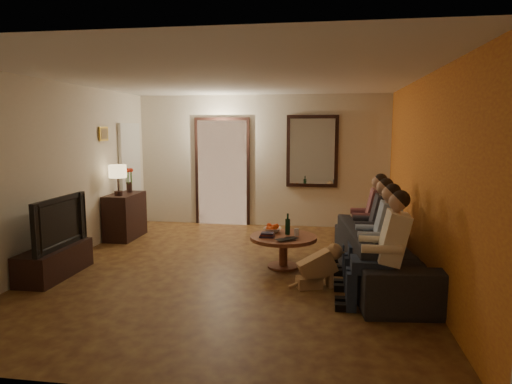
# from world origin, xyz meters

# --- Properties ---
(floor) EXTENTS (5.00, 6.00, 0.01)m
(floor) POSITION_xyz_m (0.00, 0.00, 0.00)
(floor) COLOR #401B11
(floor) RESTS_ON ground
(ceiling) EXTENTS (5.00, 6.00, 0.01)m
(ceiling) POSITION_xyz_m (0.00, 0.00, 2.60)
(ceiling) COLOR white
(ceiling) RESTS_ON back_wall
(back_wall) EXTENTS (5.00, 0.02, 2.60)m
(back_wall) POSITION_xyz_m (0.00, 3.00, 1.30)
(back_wall) COLOR beige
(back_wall) RESTS_ON floor
(front_wall) EXTENTS (5.00, 0.02, 2.60)m
(front_wall) POSITION_xyz_m (0.00, -3.00, 1.30)
(front_wall) COLOR beige
(front_wall) RESTS_ON floor
(left_wall) EXTENTS (0.02, 6.00, 2.60)m
(left_wall) POSITION_xyz_m (-2.50, 0.00, 1.30)
(left_wall) COLOR beige
(left_wall) RESTS_ON floor
(right_wall) EXTENTS (0.02, 6.00, 2.60)m
(right_wall) POSITION_xyz_m (2.50, 0.00, 1.30)
(right_wall) COLOR beige
(right_wall) RESTS_ON floor
(orange_accent) EXTENTS (0.01, 6.00, 2.60)m
(orange_accent) POSITION_xyz_m (2.49, 0.00, 1.30)
(orange_accent) COLOR #C05020
(orange_accent) RESTS_ON right_wall
(kitchen_doorway) EXTENTS (1.00, 0.06, 2.10)m
(kitchen_doorway) POSITION_xyz_m (-0.80, 2.98, 1.05)
(kitchen_doorway) COLOR #FFE0A5
(kitchen_doorway) RESTS_ON floor
(door_trim) EXTENTS (1.12, 0.04, 2.22)m
(door_trim) POSITION_xyz_m (-0.80, 2.97, 1.05)
(door_trim) COLOR black
(door_trim) RESTS_ON floor
(fridge_glimpse) EXTENTS (0.45, 0.03, 1.70)m
(fridge_glimpse) POSITION_xyz_m (-0.55, 2.98, 0.90)
(fridge_glimpse) COLOR silver
(fridge_glimpse) RESTS_ON floor
(mirror_frame) EXTENTS (1.00, 0.05, 1.40)m
(mirror_frame) POSITION_xyz_m (1.00, 2.96, 1.50)
(mirror_frame) COLOR black
(mirror_frame) RESTS_ON back_wall
(mirror_glass) EXTENTS (0.86, 0.02, 1.26)m
(mirror_glass) POSITION_xyz_m (1.00, 2.93, 1.50)
(mirror_glass) COLOR white
(mirror_glass) RESTS_ON back_wall
(white_door) EXTENTS (0.06, 0.85, 2.04)m
(white_door) POSITION_xyz_m (-2.46, 2.30, 1.02)
(white_door) COLOR white
(white_door) RESTS_ON floor
(framed_art) EXTENTS (0.03, 0.28, 0.24)m
(framed_art) POSITION_xyz_m (-2.47, 1.30, 1.85)
(framed_art) COLOR #B28C33
(framed_art) RESTS_ON left_wall
(art_canvas) EXTENTS (0.01, 0.22, 0.18)m
(art_canvas) POSITION_xyz_m (-2.46, 1.30, 1.85)
(art_canvas) COLOR brown
(art_canvas) RESTS_ON left_wall
(dresser) EXTENTS (0.45, 0.89, 0.79)m
(dresser) POSITION_xyz_m (-2.25, 1.53, 0.40)
(dresser) COLOR black
(dresser) RESTS_ON floor
(table_lamp) EXTENTS (0.30, 0.30, 0.54)m
(table_lamp) POSITION_xyz_m (-2.25, 1.31, 1.06)
(table_lamp) COLOR beige
(table_lamp) RESTS_ON dresser
(flower_vase) EXTENTS (0.14, 0.14, 0.44)m
(flower_vase) POSITION_xyz_m (-2.25, 1.75, 1.01)
(flower_vase) COLOR #AB2412
(flower_vase) RESTS_ON dresser
(tv_stand) EXTENTS (0.45, 1.18, 0.39)m
(tv_stand) POSITION_xyz_m (-2.25, -0.63, 0.20)
(tv_stand) COLOR black
(tv_stand) RESTS_ON floor
(tv) EXTENTS (1.16, 0.15, 0.67)m
(tv) POSITION_xyz_m (-2.25, -0.63, 0.73)
(tv) COLOR black
(tv) RESTS_ON tv_stand
(sofa) EXTENTS (2.53, 1.21, 0.71)m
(sofa) POSITION_xyz_m (2.03, -0.25, 0.36)
(sofa) COLOR black
(sofa) RESTS_ON floor
(person_a) EXTENTS (0.60, 0.40, 1.20)m
(person_a) POSITION_xyz_m (1.93, -1.15, 0.60)
(person_a) COLOR tan
(person_a) RESTS_ON sofa
(person_b) EXTENTS (0.60, 0.40, 1.20)m
(person_b) POSITION_xyz_m (1.93, -0.55, 0.60)
(person_b) COLOR tan
(person_b) RESTS_ON sofa
(person_c) EXTENTS (0.60, 0.40, 1.20)m
(person_c) POSITION_xyz_m (1.93, 0.05, 0.60)
(person_c) COLOR tan
(person_c) RESTS_ON sofa
(person_d) EXTENTS (0.60, 0.40, 1.20)m
(person_d) POSITION_xyz_m (1.93, 0.65, 0.60)
(person_d) COLOR tan
(person_d) RESTS_ON sofa
(dog) EXTENTS (0.61, 0.42, 0.56)m
(dog) POSITION_xyz_m (1.19, -0.55, 0.28)
(dog) COLOR #A8784D
(dog) RESTS_ON floor
(coffee_table) EXTENTS (0.97, 0.97, 0.45)m
(coffee_table) POSITION_xyz_m (0.70, 0.21, 0.23)
(coffee_table) COLOR brown
(coffee_table) RESTS_ON floor
(bowl) EXTENTS (0.26, 0.26, 0.06)m
(bowl) POSITION_xyz_m (0.52, 0.43, 0.48)
(bowl) COLOR white
(bowl) RESTS_ON coffee_table
(oranges) EXTENTS (0.20, 0.20, 0.08)m
(oranges) POSITION_xyz_m (0.52, 0.43, 0.55)
(oranges) COLOR #FF5015
(oranges) RESTS_ON bowl
(wine_bottle) EXTENTS (0.07, 0.07, 0.31)m
(wine_bottle) POSITION_xyz_m (0.75, 0.31, 0.60)
(wine_bottle) COLOR black
(wine_bottle) RESTS_ON coffee_table
(wine_glass) EXTENTS (0.06, 0.06, 0.10)m
(wine_glass) POSITION_xyz_m (0.88, 0.26, 0.50)
(wine_glass) COLOR silver
(wine_glass) RESTS_ON coffee_table
(book_stack) EXTENTS (0.20, 0.15, 0.07)m
(book_stack) POSITION_xyz_m (0.48, 0.11, 0.48)
(book_stack) COLOR black
(book_stack) RESTS_ON coffee_table
(laptop) EXTENTS (0.39, 0.38, 0.03)m
(laptop) POSITION_xyz_m (0.80, -0.07, 0.46)
(laptop) COLOR black
(laptop) RESTS_ON coffee_table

